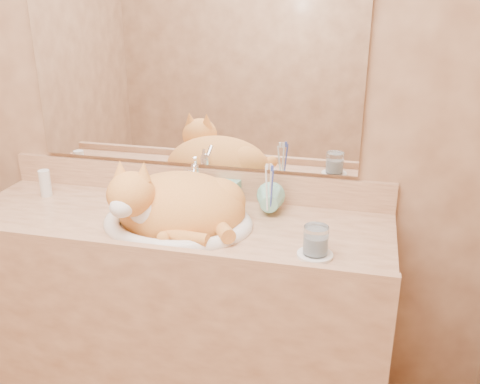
% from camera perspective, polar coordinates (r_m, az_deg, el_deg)
% --- Properties ---
extents(wall_back, '(2.40, 0.02, 2.50)m').
position_cam_1_polar(wall_back, '(2.10, -5.13, 9.94)').
color(wall_back, brown).
rests_on(wall_back, ground).
extents(vanity_counter, '(1.60, 0.55, 0.85)m').
position_cam_1_polar(vanity_counter, '(2.19, -6.73, -13.24)').
color(vanity_counter, '#986544').
rests_on(vanity_counter, floor).
extents(mirror, '(1.30, 0.02, 0.80)m').
position_cam_1_polar(mirror, '(2.07, -5.36, 13.67)').
color(mirror, white).
rests_on(mirror, wall_back).
extents(sink_basin, '(0.63, 0.56, 0.17)m').
position_cam_1_polar(sink_basin, '(1.92, -6.73, -1.16)').
color(sink_basin, white).
rests_on(sink_basin, vanity_counter).
extents(faucet, '(0.08, 0.13, 0.18)m').
position_cam_1_polar(faucet, '(2.10, -4.82, 1.05)').
color(faucet, white).
rests_on(faucet, vanity_counter).
extents(cat, '(0.50, 0.42, 0.26)m').
position_cam_1_polar(cat, '(1.92, -7.02, -1.12)').
color(cat, orange).
rests_on(cat, sink_basin).
extents(soap_dispenser, '(0.11, 0.11, 0.20)m').
position_cam_1_polar(soap_dispenser, '(2.03, -2.54, 0.68)').
color(soap_dispenser, '#7AC3A9').
rests_on(soap_dispenser, vanity_counter).
extents(toothbrush_cup, '(0.12, 0.12, 0.10)m').
position_cam_1_polar(toothbrush_cup, '(1.97, 3.11, -1.51)').
color(toothbrush_cup, '#7AC3A9').
rests_on(toothbrush_cup, vanity_counter).
extents(toothbrushes, '(0.04, 0.04, 0.21)m').
position_cam_1_polar(toothbrushes, '(1.94, 3.16, 0.56)').
color(toothbrushes, silver).
rests_on(toothbrushes, toothbrush_cup).
extents(saucer, '(0.12, 0.12, 0.01)m').
position_cam_1_polar(saucer, '(1.74, 8.00, -6.65)').
color(saucer, white).
rests_on(saucer, vanity_counter).
extents(water_glass, '(0.08, 0.08, 0.09)m').
position_cam_1_polar(water_glass, '(1.71, 8.09, -5.12)').
color(water_glass, silver).
rests_on(water_glass, saucer).
extents(lotion_bottle, '(0.05, 0.05, 0.11)m').
position_cam_1_polar(lotion_bottle, '(2.32, -20.06, 0.89)').
color(lotion_bottle, silver).
rests_on(lotion_bottle, vanity_counter).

